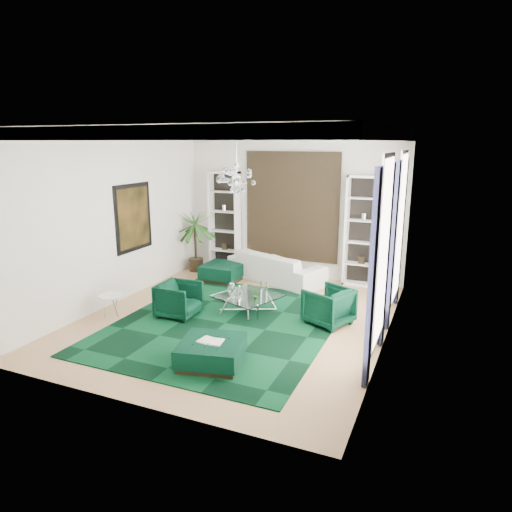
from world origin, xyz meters
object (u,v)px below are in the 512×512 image
at_px(coffee_table, 248,304).
at_px(ottoman_side, 223,272).
at_px(armchair_right, 329,306).
at_px(side_table, 112,307).
at_px(ottoman_front, 211,353).
at_px(sofa, 276,267).
at_px(armchair_left, 179,300).
at_px(palm, 195,233).

height_order(coffee_table, ottoman_side, ottoman_side).
height_order(armchair_right, side_table, armchair_right).
relative_size(ottoman_side, side_table, 1.94).
bearing_deg(ottoman_front, sofa, 97.99).
xyz_separation_m(armchair_left, palm, (-1.45, 3.19, 0.74)).
distance_m(sofa, armchair_right, 3.10).
distance_m(ottoman_front, side_table, 3.08).
height_order(coffee_table, palm, palm).
bearing_deg(armchair_right, ottoman_front, -4.66).
xyz_separation_m(armchair_right, side_table, (-4.26, -1.45, -0.14)).
relative_size(ottoman_front, palm, 0.46).
bearing_deg(coffee_table, palm, 137.94).
relative_size(armchair_left, side_table, 1.60).
bearing_deg(armchair_right, palm, -93.85).
relative_size(sofa, ottoman_front, 2.62).
height_order(sofa, ottoman_side, sofa).
bearing_deg(armchair_left, ottoman_side, 5.31).
bearing_deg(armchair_left, coffee_table, -61.62).
bearing_deg(side_table, armchair_right, 18.79).
xyz_separation_m(armchair_left, side_table, (-1.25, -0.63, -0.12)).
bearing_deg(side_table, palm, 93.10).
xyz_separation_m(sofa, coffee_table, (0.28, -2.44, -0.19)).
bearing_deg(side_table, sofa, 59.58).
xyz_separation_m(armchair_right, palm, (-4.46, 2.37, 0.72)).
bearing_deg(armchair_right, side_table, -47.09).
xyz_separation_m(armchair_left, armchair_right, (3.01, 0.82, 0.01)).
bearing_deg(coffee_table, armchair_right, 2.82).
bearing_deg(ottoman_front, side_table, 160.93).
xyz_separation_m(sofa, side_table, (-2.23, -3.80, -0.14)).
distance_m(coffee_table, ottoman_side, 2.51).
xyz_separation_m(ottoman_front, side_table, (-2.91, 1.01, 0.04)).
bearing_deg(armchair_left, ottoman_front, -136.22).
xyz_separation_m(ottoman_front, palm, (-3.11, 4.82, 0.90)).
distance_m(armchair_right, coffee_table, 1.75).
relative_size(armchair_right, side_table, 1.66).
relative_size(side_table, palm, 0.23).
relative_size(armchair_left, ottoman_side, 0.82).
xyz_separation_m(coffee_table, palm, (-2.72, 2.45, 0.90)).
bearing_deg(ottoman_side, armchair_left, -82.92).
bearing_deg(sofa, ottoman_side, 41.66).
height_order(ottoman_side, ottoman_front, ottoman_side).
xyz_separation_m(armchair_left, ottoman_front, (1.66, -1.63, -0.16)).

